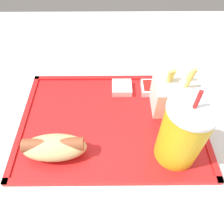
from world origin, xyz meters
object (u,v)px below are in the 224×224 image
at_px(soda_cup, 183,133).
at_px(sauce_cup_ketchup, 151,88).
at_px(hot_dog_far, 54,147).
at_px(fries_carton, 174,95).
at_px(sauce_cup_mayo, 122,87).

distance_m(soda_cup, sauce_cup_ketchup, 0.19).
bearing_deg(soda_cup, hot_dog_far, 0.11).
bearing_deg(fries_carton, soda_cup, 82.58).
xyz_separation_m(hot_dog_far, sauce_cup_mayo, (-0.14, -0.18, -0.02)).
bearing_deg(soda_cup, sauce_cup_ketchup, -81.68).
distance_m(sauce_cup_mayo, sauce_cup_ketchup, 0.07).
height_order(hot_dog_far, sauce_cup_mayo, hot_dog_far).
height_order(soda_cup, sauce_cup_mayo, soda_cup).
relative_size(fries_carton, sauce_cup_mayo, 2.50).
relative_size(hot_dog_far, fries_carton, 1.04).
distance_m(hot_dog_far, sauce_cup_mayo, 0.23).
bearing_deg(hot_dog_far, soda_cup, -179.89).
bearing_deg(hot_dog_far, sauce_cup_ketchup, -139.70).
relative_size(fries_carton, sauce_cup_ketchup, 2.50).
xyz_separation_m(sauce_cup_mayo, sauce_cup_ketchup, (-0.07, 0.00, 0.00)).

